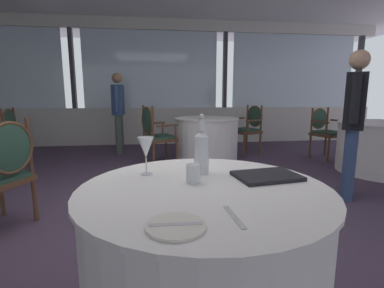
% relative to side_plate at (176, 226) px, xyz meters
% --- Properties ---
extents(ground_plane, '(14.80, 14.80, 0.00)m').
position_rel_side_plate_xyz_m(ground_plane, '(-0.12, 1.63, -0.76)').
color(ground_plane, '#47384C').
extents(window_wall_far, '(10.95, 0.14, 2.83)m').
position_rel_side_plate_xyz_m(window_wall_far, '(-0.12, 5.90, 0.37)').
color(window_wall_far, beige).
rests_on(window_wall_far, ground_plane).
extents(foreground_table, '(1.15, 1.15, 0.75)m').
position_rel_side_plate_xyz_m(foreground_table, '(0.16, 0.39, -0.38)').
color(foreground_table, white).
rests_on(foreground_table, ground_plane).
extents(side_plate, '(0.20, 0.20, 0.01)m').
position_rel_side_plate_xyz_m(side_plate, '(0.00, 0.00, 0.00)').
color(side_plate, silver).
rests_on(side_plate, foreground_table).
extents(butter_knife, '(0.17, 0.02, 0.00)m').
position_rel_side_plate_xyz_m(butter_knife, '(0.00, 0.00, 0.01)').
color(butter_knife, silver).
rests_on(butter_knife, foreground_table).
extents(dinner_fork, '(0.03, 0.19, 0.00)m').
position_rel_side_plate_xyz_m(dinner_fork, '(0.21, 0.05, -0.00)').
color(dinner_fork, silver).
rests_on(dinner_fork, foreground_table).
extents(water_bottle, '(0.08, 0.08, 0.32)m').
position_rel_side_plate_xyz_m(water_bottle, '(0.18, 0.61, 0.12)').
color(water_bottle, white).
rests_on(water_bottle, foreground_table).
extents(wine_glass, '(0.08, 0.08, 0.20)m').
position_rel_side_plate_xyz_m(wine_glass, '(-0.11, 0.63, 0.14)').
color(wine_glass, white).
rests_on(wine_glass, foreground_table).
extents(water_tumbler, '(0.07, 0.07, 0.09)m').
position_rel_side_plate_xyz_m(water_tumbler, '(0.12, 0.46, 0.04)').
color(water_tumbler, white).
rests_on(water_tumbler, foreground_table).
extents(menu_book, '(0.34, 0.26, 0.02)m').
position_rel_side_plate_xyz_m(menu_book, '(0.50, 0.48, 0.01)').
color(menu_book, black).
rests_on(menu_book, foreground_table).
extents(dining_chair_0_1, '(0.48, 0.54, 0.94)m').
position_rel_side_plate_xyz_m(dining_chair_0_1, '(-2.59, 4.22, -0.21)').
color(dining_chair_0_1, brown).
rests_on(dining_chair_0_1, ground_plane).
extents(background_table_1, '(1.14, 1.14, 0.75)m').
position_rel_side_plate_xyz_m(background_table_1, '(0.86, 4.14, -0.38)').
color(background_table_1, white).
rests_on(background_table_1, ground_plane).
extents(dining_chair_1_0, '(0.60, 0.64, 0.95)m').
position_rel_side_plate_xyz_m(dining_chair_1_0, '(1.78, 4.52, -0.20)').
color(dining_chair_1_0, brown).
rests_on(dining_chair_1_0, ground_plane).
extents(dining_chair_1_1, '(0.60, 0.64, 0.99)m').
position_rel_side_plate_xyz_m(dining_chair_1_1, '(-0.07, 3.75, -0.18)').
color(dining_chair_1_1, brown).
rests_on(dining_chair_1_1, ground_plane).
extents(dining_chair_2_1, '(0.61, 0.64, 0.96)m').
position_rel_side_plate_xyz_m(dining_chair_2_1, '(-1.36, 1.68, -0.20)').
color(dining_chair_2_1, brown).
rests_on(dining_chair_2_1, ground_plane).
extents(background_table_3, '(1.33, 1.33, 0.75)m').
position_rel_side_plate_xyz_m(background_table_3, '(3.34, 2.92, -0.38)').
color(background_table_3, white).
rests_on(background_table_3, ground_plane).
extents(dining_chair_3_1, '(0.62, 0.58, 0.92)m').
position_rel_side_plate_xyz_m(dining_chair_3_1, '(3.02, 3.96, -0.21)').
color(dining_chair_3_1, brown).
rests_on(dining_chair_3_1, ground_plane).
extents(diner_person_0, '(0.38, 0.44, 1.63)m').
position_rel_side_plate_xyz_m(diner_person_0, '(2.09, 1.99, 0.17)').
color(diner_person_0, '#334770').
rests_on(diner_person_0, ground_plane).
extents(diner_person_1, '(0.21, 0.53, 1.57)m').
position_rel_side_plate_xyz_m(diner_person_1, '(-0.77, 4.88, 0.13)').
color(diner_person_1, '#424C42').
rests_on(diner_person_1, ground_plane).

